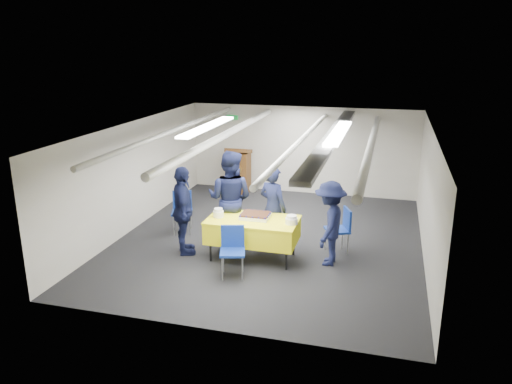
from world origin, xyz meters
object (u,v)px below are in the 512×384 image
at_px(chair_right, 342,226).
at_px(chair_left, 182,207).
at_px(sailor_d, 330,223).
at_px(podium, 239,170).
at_px(sailor_b, 230,199).
at_px(serving_table, 253,230).
at_px(sailor_c, 183,211).
at_px(sheet_cake, 255,216).
at_px(sailor_a, 273,208).
at_px(chair_near, 233,246).

relative_size(chair_right, chair_left, 1.00).
distance_m(chair_right, sailor_d, 0.66).
xyz_separation_m(podium, sailor_d, (2.90, -3.90, 0.16)).
distance_m(chair_right, sailor_b, 2.21).
bearing_deg(serving_table, chair_right, 25.11).
xyz_separation_m(podium, sailor_b, (0.90, -3.52, 0.34)).
xyz_separation_m(chair_left, sailor_c, (0.50, -1.08, 0.32)).
height_order(sheet_cake, chair_right, chair_right).
bearing_deg(sailor_c, sheet_cake, -108.16).
height_order(serving_table, sailor_d, sailor_d).
xyz_separation_m(serving_table, chair_left, (-1.82, 0.96, -0.03)).
distance_m(serving_table, chair_left, 2.06).
bearing_deg(chair_right, serving_table, -154.89).
height_order(chair_left, sailor_a, sailor_a).
xyz_separation_m(chair_near, chair_right, (1.70, 1.48, 0.00)).
xyz_separation_m(chair_right, sailor_c, (-2.87, -0.85, 0.32)).
bearing_deg(chair_left, sheet_cake, -25.46).
height_order(chair_near, chair_right, same).
bearing_deg(chair_near, sailor_a, 73.41).
relative_size(sheet_cake, sailor_c, 0.32).
distance_m(chair_right, sailor_c, 3.01).
height_order(sheet_cake, sailor_a, sailor_a).
relative_size(serving_table, sailor_d, 1.08).
bearing_deg(sailor_d, sailor_c, -80.67).
height_order(serving_table, sheet_cake, sheet_cake).
height_order(podium, chair_left, podium).
bearing_deg(sailor_c, serving_table, -111.23).
distance_m(serving_table, podium, 4.31).
xyz_separation_m(podium, sailor_a, (1.75, -3.47, 0.21)).
bearing_deg(chair_right, sailor_c, -163.47).
relative_size(chair_near, chair_right, 1.00).
relative_size(chair_right, sailor_a, 0.53).
height_order(chair_right, chair_left, same).
height_order(podium, sailor_b, sailor_b).
relative_size(chair_right, sailor_d, 0.56).
relative_size(podium, chair_right, 1.44).
height_order(sheet_cake, podium, podium).
bearing_deg(sailor_b, sailor_a, -172.65).
relative_size(chair_left, sailor_d, 0.56).
xyz_separation_m(sheet_cake, chair_right, (1.53, 0.65, -0.28)).
xyz_separation_m(chair_right, sailor_a, (-1.31, -0.16, 0.29)).
xyz_separation_m(serving_table, chair_right, (1.55, 0.73, -0.03)).
bearing_deg(sheet_cake, sailor_a, 66.43).
relative_size(chair_near, sailor_d, 0.56).
xyz_separation_m(sheet_cake, chair_near, (-0.18, -0.83, -0.28)).
bearing_deg(sailor_a, chair_left, 13.67).
bearing_deg(chair_left, podium, 84.19).
distance_m(sheet_cake, chair_right, 1.68).
relative_size(chair_near, sailor_b, 0.46).
xyz_separation_m(sailor_b, sailor_d, (2.00, -0.38, -0.18)).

